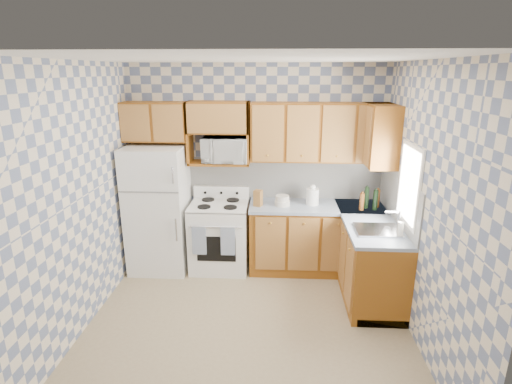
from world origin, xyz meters
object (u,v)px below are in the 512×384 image
Objects in this scene: refrigerator at (159,209)px; stove_body at (220,237)px; electric_kettle at (312,197)px; microwave at (226,149)px.

refrigerator is 1.87× the size of stove_body.
refrigerator reaches higher than electric_kettle.
stove_body is at bearing -114.38° from microwave.
refrigerator is 2.83× the size of microwave.
microwave is at bearing 65.09° from stove_body.
microwave is at bearing 12.78° from refrigerator.
electric_kettle is at bearing -5.97° from microwave.
microwave is 1.29m from electric_kettle.
microwave reaches higher than electric_kettle.
refrigerator reaches higher than stove_body.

